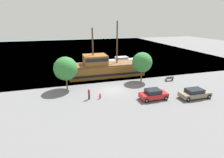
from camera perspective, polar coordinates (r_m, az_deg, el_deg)
name	(u,v)px	position (r m, az deg, el deg)	size (l,w,h in m)	color
ground_plane	(112,90)	(28.72, 0.07, -3.60)	(160.00, 160.00, 0.00)	slate
water_surface	(81,49)	(70.74, -10.16, 9.57)	(80.00, 80.00, 0.00)	teal
pirate_ship	(105,68)	(35.80, -2.17, 3.65)	(16.43, 4.91, 10.77)	brown
moored_boat_dockside	(123,61)	(46.84, 3.70, 6.03)	(7.79, 2.56, 1.69)	silver
parked_car_curb_front	(153,94)	(25.93, 13.36, -4.88)	(3.96, 1.86, 1.53)	#B21E1E
parked_car_curb_mid	(195,93)	(28.37, 25.39, -4.24)	(4.58, 1.88, 1.42)	#7F705B
fire_hydrant	(100,96)	(25.64, -3.94, -5.50)	(0.42, 0.25, 0.76)	red
bench_promenade_east	(169,79)	(34.59, 18.26, 0.12)	(1.55, 0.45, 0.85)	#4C4742
pedestrian_walking_near	(89,94)	(25.39, -7.52, -4.85)	(0.32, 0.32, 1.63)	#232838
tree_row_east	(66,69)	(28.92, -14.92, 3.29)	(3.79, 3.79, 5.43)	brown
tree_row_mideast	(142,62)	(32.25, 9.80, 5.38)	(3.63, 3.63, 5.44)	brown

